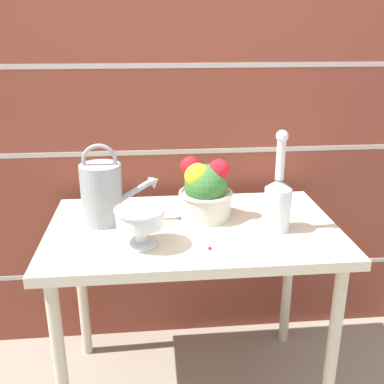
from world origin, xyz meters
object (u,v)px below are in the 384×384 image
object	(u,v)px
watering_can	(103,192)
crystal_pedestal_bowl	(140,220)
glass_decanter	(278,199)
flower_planter	(205,191)

from	to	relation	value
watering_can	crystal_pedestal_bowl	bearing A→B (deg)	-56.71
watering_can	crystal_pedestal_bowl	distance (m)	0.25
crystal_pedestal_bowl	glass_decanter	distance (m)	0.49
watering_can	crystal_pedestal_bowl	world-z (taller)	watering_can
watering_can	glass_decanter	xyz separation A→B (m)	(0.62, -0.13, -0.00)
watering_can	crystal_pedestal_bowl	size ratio (longest dim) A/B	1.75
watering_can	glass_decanter	world-z (taller)	glass_decanter
crystal_pedestal_bowl	glass_decanter	size ratio (longest dim) A/B	0.47
glass_decanter	crystal_pedestal_bowl	bearing A→B (deg)	-170.12
crystal_pedestal_bowl	flower_planter	size ratio (longest dim) A/B	0.73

